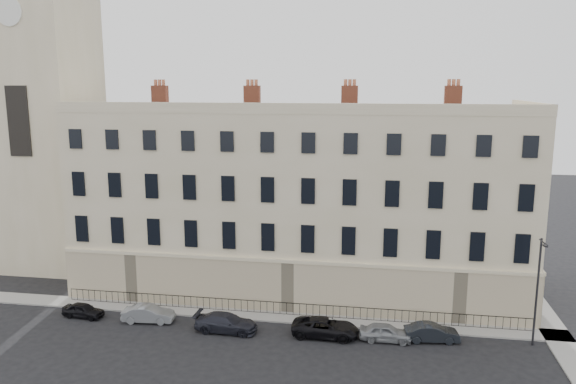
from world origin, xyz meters
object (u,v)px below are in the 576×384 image
car_b (148,314)px  car_f (432,333)px  car_e (386,332)px  car_a (83,310)px  streetlamp (538,287)px  car_c (226,323)px  car_d (325,327)px

car_b → car_f: bearing=-95.1°
car_f → car_e: bearing=91.3°
car_a → car_f: 25.33m
car_a → streetlamp: size_ratio=0.43×
car_b → car_e: car_b is taller
car_b → car_f: (20.18, 0.22, -0.01)m
car_a → car_b: (5.14, -0.00, 0.08)m
car_b → car_e: bearing=-96.6°
car_c → car_e: bearing=-86.6°
car_a → car_c: car_c is taller
car_a → streetlamp: 32.12m
car_a → car_d: 18.15m
car_e → car_f: (3.07, 0.46, 0.00)m
car_d → car_e: bearing=-88.6°
car_c → streetlamp: streetlamp is taller
car_d → car_f: 7.19m
car_b → car_a: bearing=84.2°
car_c → car_d: (6.96, 0.38, -0.00)m
car_f → streetlamp: bearing=-93.8°
car_e → car_f: bearing=-81.5°
car_c → car_f: car_c is taller
car_a → car_f: size_ratio=0.86×
car_b → car_c: (6.05, -0.61, 0.03)m
car_d → car_c: bearing=94.5°
car_d → car_f: car_d is taller
car_a → car_b: size_ratio=0.84×
car_e → streetlamp: size_ratio=0.48×
car_a → car_f: bearing=-83.8°
car_c → car_b: bearing=85.6°
car_e → car_f: 3.10m
car_b → car_c: bearing=-101.6°
car_d → streetlamp: 14.22m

